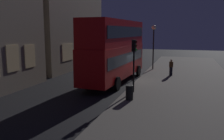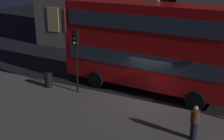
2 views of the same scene
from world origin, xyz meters
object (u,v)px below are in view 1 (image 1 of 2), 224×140
object	(u,v)px
pedestrian	(171,67)
street_lamp	(154,35)
traffic_light_far_side	(114,44)
litter_bin	(129,93)
double_decker_bus	(115,48)
traffic_light_near_kerb	(134,55)

from	to	relation	value
pedestrian	street_lamp	bearing A→B (deg)	26.37
traffic_light_far_side	pedestrian	distance (m)	10.65
street_lamp	litter_bin	bearing A→B (deg)	-178.67
double_decker_bus	street_lamp	size ratio (longest dim) A/B	2.11
double_decker_bus	traffic_light_near_kerb	distance (m)	4.29
pedestrian	double_decker_bus	bearing A→B (deg)	125.20
traffic_light_far_side	litter_bin	bearing A→B (deg)	11.89
traffic_light_far_side	double_decker_bus	bearing A→B (deg)	9.10
traffic_light_near_kerb	pedestrian	world-z (taller)	traffic_light_near_kerb
double_decker_bus	street_lamp	xyz separation A→B (m)	(7.74, -2.36, 1.01)
street_lamp	double_decker_bus	bearing A→B (deg)	163.05
traffic_light_far_side	pedestrian	world-z (taller)	traffic_light_far_side
double_decker_bus	traffic_light_far_side	distance (m)	11.39
traffic_light_near_kerb	street_lamp	size ratio (longest dim) A/B	0.75
litter_bin	street_lamp	bearing A→B (deg)	1.33
street_lamp	traffic_light_far_side	bearing A→B (deg)	61.90
traffic_light_far_side	street_lamp	bearing A→B (deg)	53.34
pedestrian	traffic_light_near_kerb	bearing A→B (deg)	157.35
traffic_light_near_kerb	traffic_light_far_side	bearing A→B (deg)	29.10
street_lamp	pedestrian	bearing A→B (deg)	-146.75
traffic_light_near_kerb	pedestrian	size ratio (longest dim) A/B	2.33
traffic_light_far_side	pedestrian	bearing A→B (deg)	42.23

